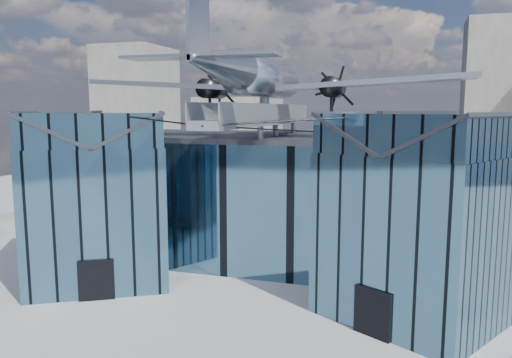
% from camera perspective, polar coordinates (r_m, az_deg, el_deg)
% --- Properties ---
extents(ground_plane, '(120.00, 120.00, 0.00)m').
position_cam_1_polar(ground_plane, '(34.01, -1.04, -12.56)').
color(ground_plane, gray).
extents(museum, '(32.88, 24.50, 17.60)m').
position_cam_1_polar(museum, '(37.95, 1.73, -1.72)').
color(museum, '#416B86').
rests_on(museum, ground).
extents(bg_towers, '(77.00, 24.50, 26.00)m').
position_cam_1_polar(bg_towers, '(81.17, 11.40, 6.47)').
color(bg_towers, slate).
rests_on(bg_towers, ground).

